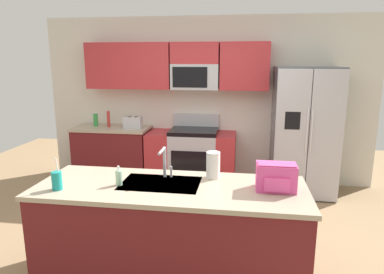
# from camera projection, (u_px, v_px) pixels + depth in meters

# --- Properties ---
(ground_plane) EXTENTS (9.00, 9.00, 0.00)m
(ground_plane) POSITION_uv_depth(u_px,v_px,m) (184.00, 243.00, 3.76)
(ground_plane) COLOR #997A56
(ground_plane) RESTS_ON ground
(kitchen_wall_unit) EXTENTS (5.20, 0.43, 2.60)m
(kitchen_wall_unit) POSITION_uv_depth(u_px,v_px,m) (197.00, 90.00, 5.46)
(kitchen_wall_unit) COLOR silver
(kitchen_wall_unit) RESTS_ON ground
(back_counter) EXTENTS (1.19, 0.63, 0.90)m
(back_counter) POSITION_uv_depth(u_px,v_px,m) (113.00, 154.00, 5.61)
(back_counter) COLOR maroon
(back_counter) RESTS_ON ground
(range_oven) EXTENTS (1.36, 0.61, 1.10)m
(range_oven) POSITION_uv_depth(u_px,v_px,m) (192.00, 158.00, 5.42)
(range_oven) COLOR #B7BABF
(range_oven) RESTS_ON ground
(refrigerator) EXTENTS (0.90, 0.76, 1.85)m
(refrigerator) POSITION_uv_depth(u_px,v_px,m) (304.00, 132.00, 5.01)
(refrigerator) COLOR #4C4F54
(refrigerator) RESTS_ON ground
(island_counter) EXTENTS (2.30, 0.84, 0.90)m
(island_counter) POSITION_uv_depth(u_px,v_px,m) (171.00, 234.00, 3.04)
(island_counter) COLOR maroon
(island_counter) RESTS_ON ground
(toaster) EXTENTS (0.28, 0.16, 0.18)m
(toaster) POSITION_uv_depth(u_px,v_px,m) (133.00, 122.00, 5.39)
(toaster) COLOR #B7BABF
(toaster) RESTS_ON back_counter
(pepper_mill) EXTENTS (0.05, 0.05, 0.25)m
(pepper_mill) POSITION_uv_depth(u_px,v_px,m) (108.00, 119.00, 5.49)
(pepper_mill) COLOR #B2332D
(pepper_mill) RESTS_ON back_counter
(bottle_green) EXTENTS (0.07, 0.07, 0.20)m
(bottle_green) POSITION_uv_depth(u_px,v_px,m) (96.00, 120.00, 5.55)
(bottle_green) COLOR green
(bottle_green) RESTS_ON back_counter
(sink_faucet) EXTENTS (0.08, 0.21, 0.28)m
(sink_faucet) POSITION_uv_depth(u_px,v_px,m) (164.00, 160.00, 3.11)
(sink_faucet) COLOR #B7BABF
(sink_faucet) RESTS_ON island_counter
(drink_cup_teal) EXTENTS (0.08, 0.08, 0.27)m
(drink_cup_teal) POSITION_uv_depth(u_px,v_px,m) (57.00, 181.00, 2.84)
(drink_cup_teal) COLOR teal
(drink_cup_teal) RESTS_ON island_counter
(soap_dispenser) EXTENTS (0.06, 0.06, 0.17)m
(soap_dispenser) POSITION_uv_depth(u_px,v_px,m) (119.00, 177.00, 2.94)
(soap_dispenser) COLOR #A5D8B2
(soap_dispenser) RESTS_ON island_counter
(paper_towel_roll) EXTENTS (0.12, 0.12, 0.24)m
(paper_towel_roll) POSITION_uv_depth(u_px,v_px,m) (213.00, 165.00, 3.12)
(paper_towel_roll) COLOR white
(paper_towel_roll) RESTS_ON island_counter
(backpack) EXTENTS (0.32, 0.22, 0.23)m
(backpack) POSITION_uv_depth(u_px,v_px,m) (276.00, 176.00, 2.82)
(backpack) COLOR #EA4C93
(backpack) RESTS_ON island_counter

